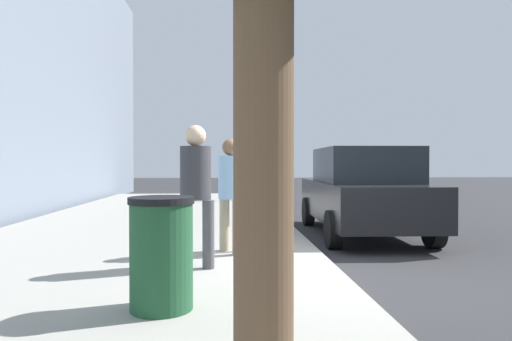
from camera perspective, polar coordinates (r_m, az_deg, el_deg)
name	(u,v)px	position (r m, az deg, el deg)	size (l,w,h in m)	color
ground_plane	(339,280)	(5.83, 10.56, -13.61)	(80.00, 80.00, 0.00)	#2B2B2D
sidewalk_slab	(95,278)	(5.85, -20.03, -12.84)	(28.00, 6.00, 0.15)	gray
parking_meter	(276,183)	(6.79, 2.59, -1.58)	(0.36, 0.12, 1.41)	gray
pedestrian_at_meter	(231,187)	(6.50, -3.26, -2.09)	(0.46, 0.36, 1.67)	tan
pedestrian_bystander	(196,183)	(5.66, -7.77, -1.60)	(0.39, 0.48, 1.79)	#47474C
parked_sedan_near	(362,191)	(9.25, 13.48, -2.62)	(4.46, 2.10, 1.77)	black
traffic_signal	(251,132)	(15.86, -0.71, 4.94)	(0.24, 0.44, 3.60)	black
trash_bin	(162,253)	(4.13, -12.04, -10.31)	(0.59, 0.59, 1.01)	#1E4C2D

